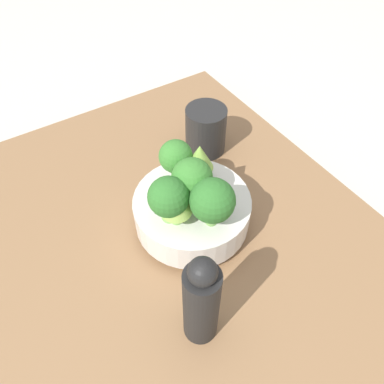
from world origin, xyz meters
TOP-DOWN VIEW (x-y plane):
  - ground_plane at (0.00, 0.00)m, footprint 6.00×6.00m
  - table at (0.00, 0.00)m, footprint 0.89×0.69m
  - bowl at (-0.02, 0.03)m, footprint 0.20×0.20m
  - romanesco_piece_far at (-0.06, 0.07)m, footprint 0.05×0.05m
  - broccoli_floret_left at (-0.08, 0.04)m, footprint 0.06×0.06m
  - broccoli_floret_front at (-0.01, -0.01)m, footprint 0.07×0.07m
  - broccoli_floret_right at (0.03, 0.04)m, footprint 0.07×0.07m
  - broccoli_floret_center at (-0.02, 0.03)m, footprint 0.07×0.07m
  - romanesco_piece_near at (0.00, -0.01)m, footprint 0.05×0.05m
  - cup at (-0.18, 0.17)m, footprint 0.08×0.08m
  - pepper_mill at (0.14, -0.06)m, footprint 0.05×0.05m

SIDE VIEW (x-z plane):
  - ground_plane at x=0.00m, z-range 0.00..0.00m
  - table at x=0.00m, z-range 0.00..0.04m
  - bowl at x=-0.02m, z-range 0.05..0.12m
  - cup at x=-0.18m, z-range 0.04..0.14m
  - pepper_mill at x=0.14m, z-range 0.04..0.22m
  - romanesco_piece_near at x=0.00m, z-range 0.12..0.20m
  - broccoli_floret_front at x=-0.01m, z-range 0.12..0.20m
  - broccoli_floret_left at x=-0.08m, z-range 0.12..0.20m
  - romanesco_piece_far at x=-0.06m, z-range 0.12..0.20m
  - broccoli_floret_center at x=-0.02m, z-range 0.12..0.21m
  - broccoli_floret_right at x=0.03m, z-range 0.12..0.21m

